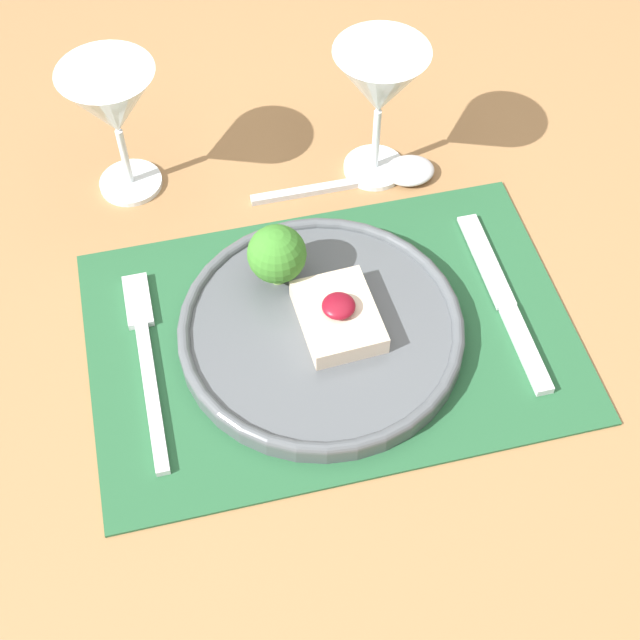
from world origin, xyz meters
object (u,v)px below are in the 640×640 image
dinner_plate (318,320)px  wine_glass_far (113,106)px  spoon (390,174)px  fork (146,352)px  wine_glass_near (380,86)px  knife (509,311)px

dinner_plate → wine_glass_far: 0.29m
spoon → wine_glass_far: bearing=172.4°
fork → spoon: bearing=28.3°
wine_glass_near → knife: bearing=-71.7°
knife → wine_glass_far: wine_glass_far is taller
wine_glass_near → wine_glass_far: bearing=171.6°
fork → spoon: spoon is taller
spoon → wine_glass_far: size_ratio=1.34×
knife → spoon: spoon is taller
wine_glass_near → wine_glass_far: size_ratio=1.04×
dinner_plate → wine_glass_near: size_ratio=1.71×
knife → wine_glass_far: size_ratio=1.46×
dinner_plate → knife: size_ratio=1.22×
wine_glass_far → knife: bearing=-37.7°
wine_glass_far → fork: bearing=-92.7°
knife → wine_glass_near: bearing=110.2°
dinner_plate → fork: (-0.16, 0.01, -0.01)m
fork → spoon: 0.33m
wine_glass_far → wine_glass_near: bearing=-8.4°
knife → spoon: 0.21m
knife → wine_glass_far: bearing=144.1°
fork → wine_glass_far: bearing=84.8°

